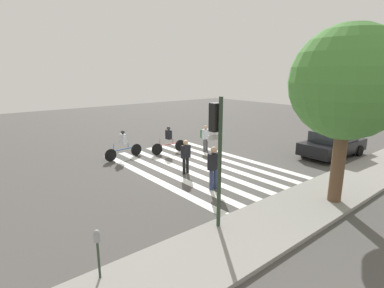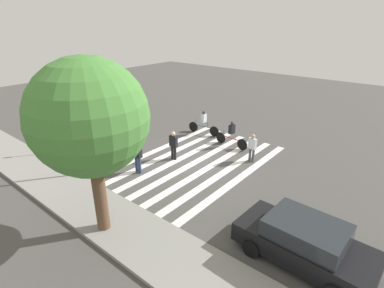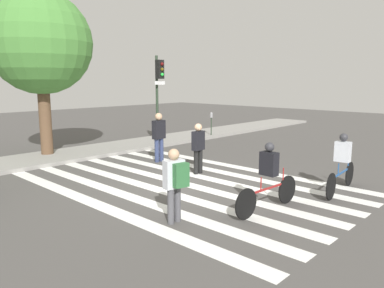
{
  "view_description": "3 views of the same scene",
  "coord_description": "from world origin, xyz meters",
  "px_view_note": "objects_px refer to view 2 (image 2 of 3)",
  "views": [
    {
      "loc": [
        9.79,
        11.45,
        4.85
      ],
      "look_at": [
        -0.13,
        -0.66,
        1.06
      ],
      "focal_mm": 28.0,
      "sensor_mm": 36.0,
      "label": 1
    },
    {
      "loc": [
        -9.38,
        11.79,
        7.46
      ],
      "look_at": [
        0.49,
        -0.26,
        0.88
      ],
      "focal_mm": 28.0,
      "sensor_mm": 36.0,
      "label": 2
    },
    {
      "loc": [
        -7.74,
        -7.65,
        3.05
      ],
      "look_at": [
        0.7,
        0.3,
        1.08
      ],
      "focal_mm": 35.0,
      "sensor_mm": 36.0,
      "label": 3
    }
  ],
  "objects_px": {
    "traffic_light": "(65,122)",
    "cyclist_mid_street": "(204,122)",
    "pedestrian_child_with_backpack": "(173,144)",
    "parking_meter": "(33,141)",
    "cyclist_near_curb": "(232,133)",
    "pedestrian_adult_blue_shirt": "(137,154)",
    "street_tree": "(89,118)",
    "pedestrian_adult_yellow_jacket": "(253,145)",
    "car_parked_silver_sedan": "(304,242)"
  },
  "relations": [
    {
      "from": "traffic_light",
      "to": "cyclist_mid_street",
      "type": "xyz_separation_m",
      "value": [
        -1.4,
        -9.03,
        -2.05
      ]
    },
    {
      "from": "pedestrian_child_with_backpack",
      "to": "cyclist_mid_street",
      "type": "relative_size",
      "value": 0.7
    },
    {
      "from": "parking_meter",
      "to": "cyclist_mid_street",
      "type": "bearing_deg",
      "value": -119.85
    },
    {
      "from": "cyclist_near_curb",
      "to": "pedestrian_adult_blue_shirt",
      "type": "bearing_deg",
      "value": 75.93
    },
    {
      "from": "street_tree",
      "to": "cyclist_mid_street",
      "type": "height_order",
      "value": "street_tree"
    },
    {
      "from": "pedestrian_adult_blue_shirt",
      "to": "cyclist_mid_street",
      "type": "bearing_deg",
      "value": -86.89
    },
    {
      "from": "street_tree",
      "to": "cyclist_near_curb",
      "type": "relative_size",
      "value": 2.75
    },
    {
      "from": "traffic_light",
      "to": "street_tree",
      "type": "relative_size",
      "value": 0.65
    },
    {
      "from": "pedestrian_adult_yellow_jacket",
      "to": "pedestrian_child_with_backpack",
      "type": "xyz_separation_m",
      "value": [
        3.56,
        2.58,
        -0.01
      ]
    },
    {
      "from": "street_tree",
      "to": "pedestrian_child_with_backpack",
      "type": "relative_size",
      "value": 3.86
    },
    {
      "from": "cyclist_mid_street",
      "to": "cyclist_near_curb",
      "type": "bearing_deg",
      "value": 160.5
    },
    {
      "from": "cyclist_near_curb",
      "to": "car_parked_silver_sedan",
      "type": "distance_m",
      "value": 9.66
    },
    {
      "from": "pedestrian_adult_blue_shirt",
      "to": "cyclist_near_curb",
      "type": "bearing_deg",
      "value": -111.19
    },
    {
      "from": "cyclist_mid_street",
      "to": "pedestrian_adult_yellow_jacket",
      "type": "bearing_deg",
      "value": 154.38
    },
    {
      "from": "street_tree",
      "to": "pedestrian_child_with_backpack",
      "type": "bearing_deg",
      "value": -70.89
    },
    {
      "from": "pedestrian_adult_blue_shirt",
      "to": "cyclist_mid_street",
      "type": "height_order",
      "value": "pedestrian_adult_blue_shirt"
    },
    {
      "from": "street_tree",
      "to": "car_parked_silver_sedan",
      "type": "distance_m",
      "value": 8.03
    },
    {
      "from": "pedestrian_adult_blue_shirt",
      "to": "cyclist_mid_street",
      "type": "distance_m",
      "value": 6.67
    },
    {
      "from": "street_tree",
      "to": "cyclist_near_curb",
      "type": "height_order",
      "value": "street_tree"
    },
    {
      "from": "cyclist_mid_street",
      "to": "car_parked_silver_sedan",
      "type": "bearing_deg",
      "value": 137.27
    },
    {
      "from": "traffic_light",
      "to": "cyclist_mid_street",
      "type": "distance_m",
      "value": 9.36
    },
    {
      "from": "street_tree",
      "to": "cyclist_mid_street",
      "type": "distance_m",
      "value": 11.62
    },
    {
      "from": "parking_meter",
      "to": "street_tree",
      "type": "bearing_deg",
      "value": 170.72
    },
    {
      "from": "traffic_light",
      "to": "parking_meter",
      "type": "xyz_separation_m",
      "value": [
        3.85,
        0.12,
        -1.9
      ]
    },
    {
      "from": "pedestrian_child_with_backpack",
      "to": "cyclist_near_curb",
      "type": "distance_m",
      "value": 3.94
    },
    {
      "from": "parking_meter",
      "to": "pedestrian_child_with_backpack",
      "type": "relative_size",
      "value": 0.82
    },
    {
      "from": "pedestrian_adult_yellow_jacket",
      "to": "parking_meter",
      "type": "bearing_deg",
      "value": 47.55
    },
    {
      "from": "car_parked_silver_sedan",
      "to": "pedestrian_adult_yellow_jacket",
      "type": "bearing_deg",
      "value": -45.9
    },
    {
      "from": "parking_meter",
      "to": "cyclist_near_curb",
      "type": "distance_m",
      "value": 11.62
    },
    {
      "from": "traffic_light",
      "to": "pedestrian_adult_blue_shirt",
      "type": "relative_size",
      "value": 2.24
    },
    {
      "from": "pedestrian_adult_blue_shirt",
      "to": "pedestrian_child_with_backpack",
      "type": "height_order",
      "value": "pedestrian_adult_blue_shirt"
    },
    {
      "from": "cyclist_mid_street",
      "to": "car_parked_silver_sedan",
      "type": "xyz_separation_m",
      "value": [
        -9.67,
        7.32,
        -0.1
      ]
    },
    {
      "from": "parking_meter",
      "to": "pedestrian_adult_yellow_jacket",
      "type": "height_order",
      "value": "pedestrian_adult_yellow_jacket"
    },
    {
      "from": "parking_meter",
      "to": "cyclist_mid_street",
      "type": "relative_size",
      "value": 0.57
    },
    {
      "from": "car_parked_silver_sedan",
      "to": "cyclist_mid_street",
      "type": "bearing_deg",
      "value": -34.61
    },
    {
      "from": "parking_meter",
      "to": "cyclist_near_curb",
      "type": "relative_size",
      "value": 0.59
    },
    {
      "from": "traffic_light",
      "to": "parking_meter",
      "type": "relative_size",
      "value": 3.03
    },
    {
      "from": "cyclist_near_curb",
      "to": "cyclist_mid_street",
      "type": "xyz_separation_m",
      "value": [
        2.67,
        -0.66,
        -0.0
      ]
    },
    {
      "from": "traffic_light",
      "to": "car_parked_silver_sedan",
      "type": "xyz_separation_m",
      "value": [
        -11.07,
        -1.71,
        -2.15
      ]
    },
    {
      "from": "traffic_light",
      "to": "pedestrian_child_with_backpack",
      "type": "height_order",
      "value": "traffic_light"
    },
    {
      "from": "pedestrian_adult_blue_shirt",
      "to": "pedestrian_child_with_backpack",
      "type": "relative_size",
      "value": 1.11
    },
    {
      "from": "pedestrian_adult_yellow_jacket",
      "to": "street_tree",
      "type": "bearing_deg",
      "value": 91.8
    },
    {
      "from": "cyclist_mid_street",
      "to": "street_tree",
      "type": "bearing_deg",
      "value": 101.78
    },
    {
      "from": "street_tree",
      "to": "pedestrian_adult_yellow_jacket",
      "type": "relative_size",
      "value": 3.96
    },
    {
      "from": "parking_meter",
      "to": "street_tree",
      "type": "distance_m",
      "value": 9.32
    },
    {
      "from": "pedestrian_adult_yellow_jacket",
      "to": "pedestrian_child_with_backpack",
      "type": "distance_m",
      "value": 4.4
    },
    {
      "from": "pedestrian_adult_blue_shirt",
      "to": "pedestrian_adult_yellow_jacket",
      "type": "bearing_deg",
      "value": -132.1
    },
    {
      "from": "traffic_light",
      "to": "street_tree",
      "type": "distance_m",
      "value": 5.17
    },
    {
      "from": "pedestrian_adult_yellow_jacket",
      "to": "cyclist_mid_street",
      "type": "xyz_separation_m",
      "value": [
        4.69,
        -1.71,
        -0.09
      ]
    },
    {
      "from": "cyclist_mid_street",
      "to": "pedestrian_adult_blue_shirt",
      "type": "bearing_deg",
      "value": 91.07
    }
  ]
}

